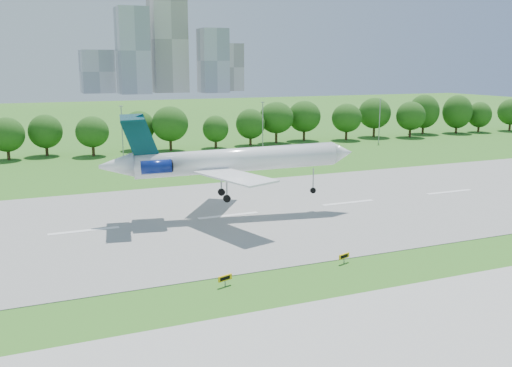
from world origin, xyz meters
name	(u,v)px	position (x,y,z in m)	size (l,w,h in m)	color
ground	(115,304)	(0.00, 0.00, 0.00)	(600.00, 600.00, 0.00)	#29671B
runway	(84,231)	(0.00, 25.00, 0.04)	(400.00, 45.00, 0.08)	gray
tree_line	(50,130)	(0.00, 92.00, 6.19)	(288.40, 8.40, 10.40)	#382314
light_poles	(41,135)	(-2.50, 82.00, 6.34)	(175.90, 0.25, 12.19)	gray
skyline	(163,52)	(100.16, 390.61, 30.46)	(127.00, 52.00, 80.00)	#B2B2B7
airliner	(224,160)	(19.61, 25.28, 8.15)	(36.54, 26.37, 12.37)	white
taxi_sign_centre	(225,278)	(10.69, 0.25, 0.83)	(1.58, 0.67, 1.12)	gray
taxi_sign_right	(344,256)	(24.92, 1.42, 0.80)	(1.53, 0.66, 1.09)	gray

